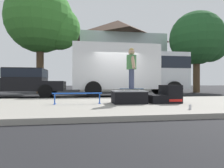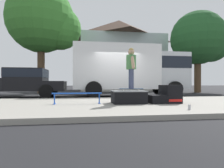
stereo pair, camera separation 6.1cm
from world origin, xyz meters
name	(u,v)px [view 1 (the left image)]	position (x,y,z in m)	size (l,w,h in m)	color
ground_plane	(121,99)	(0.00, 0.00, 0.00)	(140.00, 140.00, 0.00)	black
sidewalk_slab	(140,104)	(0.00, -3.00, 0.06)	(50.00, 5.00, 0.12)	gray
skate_box	(129,97)	(-0.42, -3.17, 0.34)	(1.08, 0.78, 0.41)	black
kicker_ramp	(166,95)	(0.86, -3.17, 0.37)	(1.01, 0.79, 0.60)	black
grind_rail	(78,95)	(-2.07, -3.06, 0.39)	(1.57, 0.28, 0.36)	blue
skateboard	(131,89)	(-0.32, -3.11, 0.59)	(0.80, 0.34, 0.07)	navy
skater_kid	(131,65)	(-0.32, -3.11, 1.39)	(0.33, 0.69, 1.34)	#3F4766
soda_can	(190,107)	(0.71, -4.86, 0.18)	(0.07, 0.07, 0.13)	silver
box_truck	(130,69)	(1.03, 2.20, 1.70)	(6.91, 2.63, 3.05)	white
pickup_truck_black	(16,81)	(-5.59, 2.09, 0.89)	(5.70, 2.09, 1.61)	black
street_tree_main	(199,40)	(8.24, 5.90, 4.61)	(5.07, 4.61, 7.06)	brown
street_tree_neighbour	(44,22)	(-4.92, 6.46, 5.71)	(5.79, 5.26, 8.51)	brown
house_behind	(118,55)	(2.35, 12.93, 4.24)	(9.54, 8.23, 8.40)	silver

